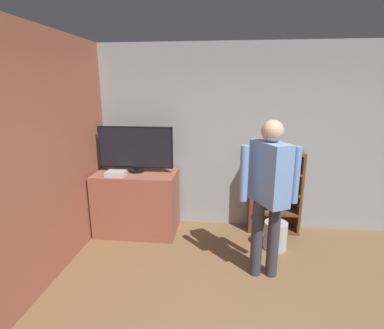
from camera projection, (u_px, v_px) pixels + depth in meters
wall_back at (247, 139)px, 4.39m from camera, size 6.34×0.06×2.70m
wall_side_brick at (55, 156)px, 3.34m from camera, size 0.06×4.22×2.70m
tv_ledge at (137, 202)px, 4.38m from camera, size 1.15×0.67×0.91m
television at (136, 149)px, 4.22m from camera, size 1.07×0.22×0.65m
game_console at (116, 173)px, 4.11m from camera, size 0.26×0.21×0.06m
bookshelf at (271, 191)px, 4.37m from camera, size 0.73×0.28×1.21m
person at (269, 186)px, 3.19m from camera, size 0.62×0.52×1.78m
waste_bin at (275, 235)px, 3.96m from camera, size 0.30×0.30×0.37m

